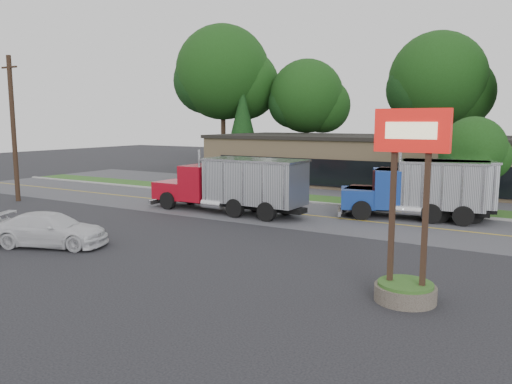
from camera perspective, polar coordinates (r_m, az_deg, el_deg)
ground at (r=23.36m, az=-7.63°, el=-5.77°), size 140.00×140.00×0.00m
road at (r=30.75m, az=2.82°, el=-2.34°), size 60.00×8.00×0.02m
center_line at (r=30.75m, az=2.82°, el=-2.34°), size 60.00×0.12×0.01m
curb at (r=34.47m, az=6.10°, el=-1.24°), size 60.00×0.30×0.12m
grass_verge at (r=36.09m, az=7.29°, el=-0.84°), size 60.00×3.40×0.03m
far_parking at (r=40.68m, az=10.10°, el=0.11°), size 60.00×7.00×0.02m
strip_mall at (r=45.53m, az=15.21°, el=3.32°), size 32.00×12.00×4.00m
utility_pole at (r=38.52m, az=-25.99°, el=6.58°), size 1.60×0.32×10.00m
bilo_sign at (r=16.06m, az=16.94°, el=-5.03°), size 2.20×1.90×5.95m
tree_far_a at (r=60.56m, az=-3.59°, el=12.98°), size 11.78×11.09×16.81m
tree_far_b at (r=57.18m, az=5.99°, el=10.44°), size 8.73×8.21×12.45m
tree_far_c at (r=52.92m, az=20.21°, el=11.41°), size 9.97×9.38×14.22m
evergreen_left at (r=56.45m, az=-1.54°, el=7.78°), size 4.21×4.21×9.56m
tree_verge at (r=33.09m, az=23.68°, el=4.23°), size 4.11×3.87×5.86m
dump_truck_red at (r=30.15m, az=-2.42°, el=0.94°), size 10.46×2.86×3.36m
dump_truck_blue at (r=30.14m, az=18.78°, el=0.49°), size 8.73×5.32×3.36m
dump_truck_maroon at (r=29.87m, az=18.59°, el=0.43°), size 7.98×3.43×3.36m
rally_car at (r=24.27m, az=-22.42°, el=-3.99°), size 5.55×3.87×1.49m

